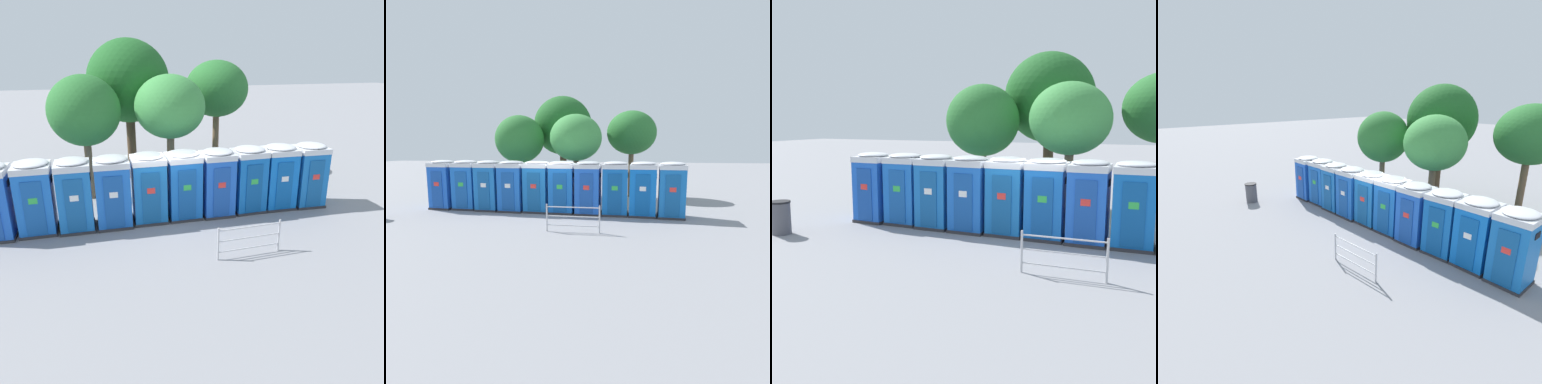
# 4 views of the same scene
# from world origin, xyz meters

# --- Properties ---
(ground_plane) EXTENTS (120.00, 120.00, 0.00)m
(ground_plane) POSITION_xyz_m (0.00, 0.00, 0.00)
(ground_plane) COLOR gray
(portapotty_1) EXTENTS (1.21, 1.21, 2.54)m
(portapotty_1) POSITION_xyz_m (-4.48, -0.08, 1.28)
(portapotty_1) COLOR #2D2D33
(portapotty_1) RESTS_ON ground
(portapotty_2) EXTENTS (1.17, 1.21, 2.54)m
(portapotty_2) POSITION_xyz_m (-3.20, -0.17, 1.28)
(portapotty_2) COLOR #2D2D33
(portapotty_2) RESTS_ON ground
(portapotty_3) EXTENTS (1.24, 1.22, 2.54)m
(portapotty_3) POSITION_xyz_m (-1.92, -0.20, 1.28)
(portapotty_3) COLOR #2D2D33
(portapotty_3) RESTS_ON ground
(portapotty_4) EXTENTS (1.23, 1.22, 2.54)m
(portapotty_4) POSITION_xyz_m (-0.64, -0.12, 1.28)
(portapotty_4) COLOR #2D2D33
(portapotty_4) RESTS_ON ground
(portapotty_5) EXTENTS (1.22, 1.21, 2.54)m
(portapotty_5) POSITION_xyz_m (0.64, -0.14, 1.28)
(portapotty_5) COLOR #2D2D33
(portapotty_5) RESTS_ON ground
(portapotty_6) EXTENTS (1.19, 1.21, 2.54)m
(portapotty_6) POSITION_xyz_m (1.92, -0.20, 1.28)
(portapotty_6) COLOR #2D2D33
(portapotty_6) RESTS_ON ground
(portapotty_7) EXTENTS (1.22, 1.22, 2.54)m
(portapotty_7) POSITION_xyz_m (3.20, -0.16, 1.28)
(portapotty_7) COLOR #2D2D33
(portapotty_7) RESTS_ON ground
(portapotty_8) EXTENTS (1.28, 1.25, 2.54)m
(portapotty_8) POSITION_xyz_m (4.47, -0.16, 1.28)
(portapotty_8) COLOR #2D2D33
(portapotty_8) RESTS_ON ground
(portapotty_9) EXTENTS (1.23, 1.24, 2.54)m
(portapotty_9) POSITION_xyz_m (5.75, -0.25, 1.28)
(portapotty_9) COLOR #2D2D33
(portapotty_9) RESTS_ON ground
(street_tree_0) EXTENTS (2.94, 2.94, 5.05)m
(street_tree_0) POSITION_xyz_m (0.77, 2.62, 3.72)
(street_tree_0) COLOR brown
(street_tree_0) RESTS_ON ground
(street_tree_1) EXTENTS (3.77, 3.77, 6.50)m
(street_tree_1) POSITION_xyz_m (-0.59, 5.26, 4.59)
(street_tree_1) COLOR #4C3826
(street_tree_1) RESTS_ON ground
(street_tree_2) EXTENTS (2.87, 2.87, 5.08)m
(street_tree_2) POSITION_xyz_m (-2.65, 2.81, 3.66)
(street_tree_2) COLOR brown
(street_tree_2) RESTS_ON ground
(street_tree_3) EXTENTS (3.17, 3.17, 5.54)m
(street_tree_3) POSITION_xyz_m (3.84, 5.66, 4.13)
(street_tree_3) COLOR brown
(street_tree_3) RESTS_ON ground
(event_barrier) EXTENTS (2.06, 0.12, 1.05)m
(event_barrier) POSITION_xyz_m (1.83, -3.50, 0.57)
(event_barrier) COLOR #B7B7BC
(event_barrier) RESTS_ON ground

